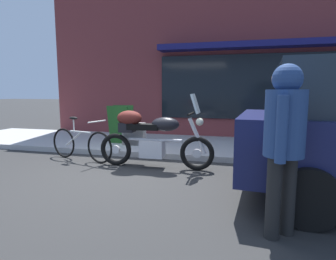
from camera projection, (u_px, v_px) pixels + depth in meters
ground_plane at (124, 174)px, 4.99m from camera, size 80.00×80.00×0.00m
touring_motorcycle at (149, 136)px, 5.38m from camera, size 2.21×0.65×1.39m
parked_bicycle at (81, 143)px, 5.92m from camera, size 1.63×0.59×0.91m
pedestrian_walking at (284, 131)px, 2.72m from camera, size 0.46×0.55×1.69m
sandwich_board_sign at (121, 124)px, 7.21m from camera, size 0.55×0.42×0.95m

